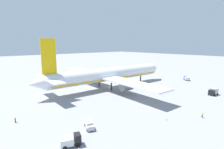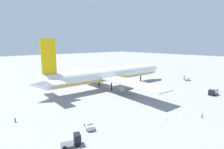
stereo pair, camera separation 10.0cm
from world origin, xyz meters
The scene contains 11 objects.
ground_plane centered at (0.00, 0.00, 0.00)m, with size 600.00×600.00×0.00m, color gray.
airliner centered at (-1.34, 0.02, 6.88)m, with size 79.25×74.37×24.84m.
service_truck_1 centered at (-42.41, -35.80, 1.33)m, with size 4.98×3.52×2.64m.
service_truck_2 centered at (47.91, -18.16, 1.34)m, with size 5.18×5.03×2.33m.
service_truck_3 centered at (25.66, -41.43, 1.57)m, with size 5.03×2.92×2.90m.
service_van centered at (-34.46, -31.29, 1.03)m, with size 3.50×5.06×1.97m.
baggage_cart_0 centered at (47.64, 31.25, 0.74)m, with size 3.26×2.37×1.35m.
ground_worker_1 centered at (-3.96, -48.70, 0.90)m, with size 0.51×0.51×1.77m.
ground_worker_2 centered at (-48.74, -14.13, 0.83)m, with size 0.56×0.56×1.65m.
traffic_cone_0 centered at (33.80, -41.70, 0.28)m, with size 0.36×0.36×0.55m, color orange.
traffic_cone_1 centered at (-14.09, -42.47, 0.28)m, with size 0.36×0.36×0.55m, color orange.
Camera 2 is at (-59.77, -69.68, 22.84)m, focal length 28.61 mm.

